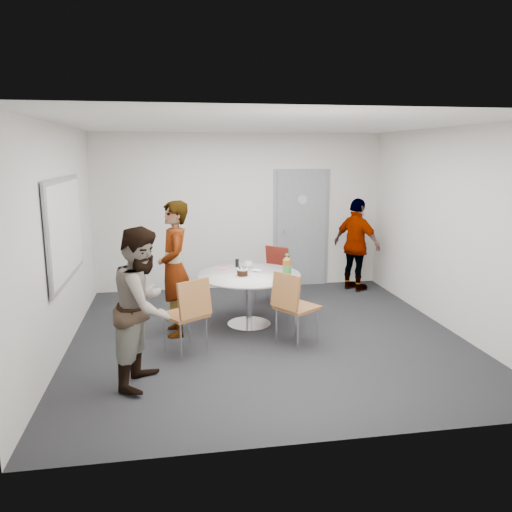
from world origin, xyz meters
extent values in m
plane|color=#242428|center=(0.00, 0.00, 0.00)|extent=(5.00, 5.00, 0.00)
plane|color=silver|center=(0.00, 0.00, 2.70)|extent=(5.00, 5.00, 0.00)
plane|color=silver|center=(0.00, 2.50, 1.35)|extent=(5.00, 0.00, 5.00)
plane|color=silver|center=(-2.50, 0.00, 1.35)|extent=(0.00, 5.00, 5.00)
plane|color=silver|center=(2.50, 0.00, 1.35)|extent=(0.00, 5.00, 5.00)
plane|color=silver|center=(0.00, -2.50, 1.35)|extent=(5.00, 0.00, 5.00)
cube|color=slate|center=(1.10, 2.47, 1.02)|extent=(0.90, 0.05, 2.05)
cube|color=gray|center=(1.10, 2.50, 1.02)|extent=(1.02, 0.04, 2.12)
cylinder|color=#B2BFC6|center=(1.10, 2.44, 1.55)|extent=(0.16, 0.01, 0.16)
cylinder|color=silver|center=(0.78, 2.41, 1.02)|extent=(0.04, 0.14, 0.04)
cube|color=gray|center=(-2.46, 0.20, 1.45)|extent=(0.03, 1.90, 1.25)
cube|color=white|center=(-2.44, 0.20, 1.45)|extent=(0.01, 1.78, 1.13)
cylinder|color=silver|center=(-0.16, 0.45, 0.72)|extent=(1.41, 1.41, 0.03)
cylinder|color=silver|center=(-0.16, 0.45, 0.36)|extent=(0.09, 0.09, 0.69)
cylinder|color=silver|center=(-0.16, 0.45, 0.01)|extent=(0.60, 0.60, 0.02)
cylinder|color=silver|center=(-0.27, 0.34, 0.74)|extent=(0.20, 0.20, 0.01)
cylinder|color=black|center=(-0.27, 0.34, 0.78)|extent=(0.15, 0.15, 0.08)
cylinder|color=silver|center=(-0.27, 0.34, 0.83)|extent=(0.15, 0.15, 0.02)
cylinder|color=#995C21|center=(0.29, 0.09, 0.86)|extent=(0.11, 0.11, 0.26)
cylinder|color=#3B8D38|center=(0.29, 0.09, 0.87)|extent=(0.12, 0.12, 0.10)
cone|color=#995C21|center=(0.29, 0.09, 1.02)|extent=(0.11, 0.11, 0.05)
cylinder|color=#469A45|center=(0.29, 0.09, 1.06)|extent=(0.04, 0.04, 0.03)
imported|color=white|center=(-0.11, 0.84, 0.78)|extent=(0.16, 0.16, 0.09)
cylinder|color=black|center=(-0.27, 0.90, 0.80)|extent=(0.05, 0.05, 0.12)
cylinder|color=silver|center=(0.41, 0.63, 0.83)|extent=(0.07, 0.07, 0.18)
cylinder|color=black|center=(0.41, 0.63, 0.93)|extent=(0.07, 0.07, 0.03)
cube|color=pink|center=(-0.47, 0.76, 0.75)|extent=(0.13, 0.08, 0.02)
ellipsoid|color=white|center=(-0.04, 0.57, 0.75)|extent=(0.16, 0.16, 0.03)
cube|color=brown|center=(-1.06, -0.40, 0.48)|extent=(0.62, 0.62, 0.04)
cube|color=brown|center=(-0.95, -0.58, 0.72)|extent=(0.41, 0.31, 0.43)
cylinder|color=silver|center=(-1.01, -0.15, 0.24)|extent=(0.02, 0.02, 0.48)
cylinder|color=silver|center=(-1.31, -0.34, 0.24)|extent=(0.02, 0.02, 0.48)
cylinder|color=silver|center=(-0.81, -0.46, 0.24)|extent=(0.02, 0.02, 0.48)
cylinder|color=silver|center=(-1.12, -0.65, 0.24)|extent=(0.02, 0.02, 0.48)
cube|color=brown|center=(0.32, -0.34, 0.48)|extent=(0.62, 0.62, 0.04)
cube|color=brown|center=(0.15, -0.46, 0.72)|extent=(0.32, 0.41, 0.43)
cylinder|color=silver|center=(0.57, -0.39, 0.24)|extent=(0.02, 0.02, 0.48)
cylinder|color=silver|center=(0.37, -0.09, 0.24)|extent=(0.02, 0.02, 0.48)
cylinder|color=silver|center=(0.27, -0.59, 0.24)|extent=(0.02, 0.02, 0.48)
cylinder|color=silver|center=(0.07, -0.29, 0.24)|extent=(0.02, 0.02, 0.48)
cube|color=maroon|center=(0.33, 1.37, 0.46)|extent=(0.61, 0.61, 0.04)
cube|color=maroon|center=(0.47, 1.52, 0.70)|extent=(0.36, 0.35, 0.41)
cylinder|color=silver|center=(0.08, 1.36, 0.23)|extent=(0.02, 0.02, 0.46)
cylinder|color=silver|center=(0.34, 1.13, 0.23)|extent=(0.02, 0.02, 0.46)
cylinder|color=silver|center=(0.32, 1.62, 0.23)|extent=(0.02, 0.02, 0.46)
cylinder|color=silver|center=(0.57, 1.38, 0.23)|extent=(0.02, 0.02, 0.46)
imported|color=#A5C6EA|center=(-1.17, 0.28, 0.88)|extent=(0.47, 0.68, 1.77)
imported|color=white|center=(-1.49, -1.11, 0.82)|extent=(0.83, 0.95, 1.65)
imported|color=black|center=(1.95, 1.95, 0.80)|extent=(0.83, 1.01, 1.61)
camera|label=1|loc=(-1.17, -6.11, 2.36)|focal=35.00mm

